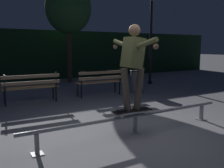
# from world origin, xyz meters

# --- Properties ---
(ground_plane) EXTENTS (90.00, 90.00, 0.00)m
(ground_plane) POSITION_xyz_m (0.00, 0.00, 0.00)
(ground_plane) COLOR gray
(hedge_backdrop) EXTENTS (24.00, 1.20, 2.46)m
(hedge_backdrop) POSITION_xyz_m (0.00, 9.38, 1.23)
(hedge_backdrop) COLOR black
(hedge_backdrop) RESTS_ON ground
(grind_rail) EXTENTS (4.30, 0.18, 0.38)m
(grind_rail) POSITION_xyz_m (-0.00, 0.06, 0.30)
(grind_rail) COLOR gray
(grind_rail) RESTS_ON ground
(skateboard) EXTENTS (0.79, 0.24, 0.09)m
(skateboard) POSITION_xyz_m (-0.07, 0.06, 0.45)
(skateboard) COLOR black
(skateboard) RESTS_ON grind_rail
(skateboarder) EXTENTS (0.62, 1.41, 1.56)m
(skateboarder) POSITION_xyz_m (-0.07, 0.06, 1.39)
(skateboarder) COLOR black
(skateboarder) RESTS_ON skateboard
(park_bench_leftmost) EXTENTS (1.61, 0.46, 0.88)m
(park_bench_leftmost) POSITION_xyz_m (-1.09, 3.68, 0.54)
(park_bench_leftmost) COLOR black
(park_bench_leftmost) RESTS_ON ground
(park_bench_left_center) EXTENTS (1.61, 0.46, 0.88)m
(park_bench_left_center) POSITION_xyz_m (1.16, 3.68, 0.54)
(park_bench_left_center) COLOR black
(park_bench_left_center) RESTS_ON ground
(tree_behind_benches) EXTENTS (2.06, 2.06, 4.48)m
(tree_behind_benches) POSITION_xyz_m (1.50, 7.36, 3.32)
(tree_behind_benches) COLOR #3D2D23
(tree_behind_benches) RESTS_ON ground
(lamp_post_right) EXTENTS (0.32, 0.32, 3.90)m
(lamp_post_right) POSITION_xyz_m (4.40, 5.07, 2.48)
(lamp_post_right) COLOR black
(lamp_post_right) RESTS_ON ground
(trash_can) EXTENTS (0.52, 0.52, 0.80)m
(trash_can) POSITION_xyz_m (2.65, 3.64, 0.41)
(trash_can) COLOR slate
(trash_can) RESTS_ON ground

